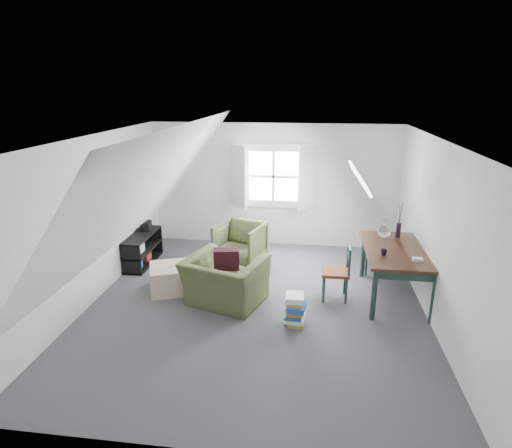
# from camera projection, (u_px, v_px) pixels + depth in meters

# --- Properties ---
(floor) EXTENTS (5.50, 5.50, 0.00)m
(floor) POSITION_uv_depth(u_px,v_px,m) (256.00, 306.00, 6.49)
(floor) COLOR #46464A
(floor) RESTS_ON ground
(ceiling) EXTENTS (5.50, 5.50, 0.00)m
(ceiling) POSITION_uv_depth(u_px,v_px,m) (256.00, 140.00, 5.72)
(ceiling) COLOR white
(ceiling) RESTS_ON wall_back
(wall_back) EXTENTS (5.00, 0.00, 5.00)m
(wall_back) POSITION_uv_depth(u_px,v_px,m) (273.00, 186.00, 8.70)
(wall_back) COLOR silver
(wall_back) RESTS_ON ground
(wall_front) EXTENTS (5.00, 0.00, 5.00)m
(wall_front) POSITION_uv_depth(u_px,v_px,m) (211.00, 333.00, 3.51)
(wall_front) COLOR silver
(wall_front) RESTS_ON ground
(wall_left) EXTENTS (0.00, 5.50, 5.50)m
(wall_left) POSITION_uv_depth(u_px,v_px,m) (91.00, 221.00, 6.42)
(wall_left) COLOR silver
(wall_left) RESTS_ON ground
(wall_right) EXTENTS (0.00, 5.50, 5.50)m
(wall_right) POSITION_uv_depth(u_px,v_px,m) (438.00, 236.00, 5.79)
(wall_right) COLOR silver
(wall_right) RESTS_ON ground
(slope_left) EXTENTS (3.19, 5.50, 4.48)m
(slope_left) POSITION_uv_depth(u_px,v_px,m) (149.00, 189.00, 6.14)
(slope_left) COLOR white
(slope_left) RESTS_ON wall_left
(slope_right) EXTENTS (3.19, 5.50, 4.48)m
(slope_right) POSITION_uv_depth(u_px,v_px,m) (370.00, 196.00, 5.75)
(slope_right) COLOR white
(slope_right) RESTS_ON wall_right
(dormer_window) EXTENTS (1.71, 0.35, 1.30)m
(dormer_window) POSITION_uv_depth(u_px,v_px,m) (273.00, 177.00, 8.57)
(dormer_window) COLOR white
(dormer_window) RESTS_ON wall_back
(skylight) EXTENTS (0.35, 0.75, 0.47)m
(skylight) POSITION_uv_depth(u_px,v_px,m) (360.00, 178.00, 6.99)
(skylight) COLOR white
(skylight) RESTS_ON slope_right
(armchair_near) EXTENTS (1.37, 1.28, 0.73)m
(armchair_near) POSITION_uv_depth(u_px,v_px,m) (226.00, 302.00, 6.61)
(armchair_near) COLOR #404B27
(armchair_near) RESTS_ON floor
(armchair_far) EXTENTS (1.02, 1.04, 0.76)m
(armchair_far) POSITION_uv_depth(u_px,v_px,m) (240.00, 261.00, 8.16)
(armchair_far) COLOR #404B27
(armchair_far) RESTS_ON floor
(throw_pillow) EXTENTS (0.42, 0.29, 0.41)m
(throw_pillow) POSITION_uv_depth(u_px,v_px,m) (227.00, 259.00, 6.55)
(throw_pillow) COLOR #3D101F
(throw_pillow) RESTS_ON armchair_near
(ottoman) EXTENTS (0.81, 0.81, 0.42)m
(ottoman) POSITION_uv_depth(u_px,v_px,m) (171.00, 278.00, 6.94)
(ottoman) COLOR #C4AC92
(ottoman) RESTS_ON floor
(dining_table) EXTENTS (0.98, 1.64, 0.82)m
(dining_table) POSITION_uv_depth(u_px,v_px,m) (397.00, 255.00, 6.55)
(dining_table) COLOR #351D12
(dining_table) RESTS_ON floor
(demijohn) EXTENTS (0.21, 0.21, 0.29)m
(demijohn) POSITION_uv_depth(u_px,v_px,m) (384.00, 231.00, 6.92)
(demijohn) COLOR silver
(demijohn) RESTS_ON dining_table
(vase_twigs) EXTENTS (0.08, 0.08, 0.60)m
(vase_twigs) POSITION_uv_depth(u_px,v_px,m) (398.00, 229.00, 6.98)
(vase_twigs) COLOR black
(vase_twigs) RESTS_ON dining_table
(cup) EXTENTS (0.10, 0.10, 0.09)m
(cup) POSITION_uv_depth(u_px,v_px,m) (383.00, 255.00, 6.26)
(cup) COLOR black
(cup) RESTS_ON dining_table
(paper_box) EXTENTS (0.14, 0.10, 0.04)m
(paper_box) POSITION_uv_depth(u_px,v_px,m) (418.00, 259.00, 6.06)
(paper_box) COLOR white
(paper_box) RESTS_ON dining_table
(dining_chair_far) EXTENTS (0.37, 0.37, 0.79)m
(dining_chair_far) POSITION_uv_depth(u_px,v_px,m) (375.00, 252.00, 7.50)
(dining_chair_far) COLOR #602914
(dining_chair_far) RESTS_ON floor
(dining_chair_near) EXTENTS (0.42, 0.42, 0.89)m
(dining_chair_near) POSITION_uv_depth(u_px,v_px,m) (338.00, 271.00, 6.59)
(dining_chair_near) COLOR #602914
(dining_chair_near) RESTS_ON floor
(media_shelf) EXTENTS (0.37, 1.12, 0.57)m
(media_shelf) POSITION_uv_depth(u_px,v_px,m) (142.00, 251.00, 7.96)
(media_shelf) COLOR black
(media_shelf) RESTS_ON floor
(electronics_box) EXTENTS (0.19, 0.25, 0.19)m
(electronics_box) POSITION_uv_depth(u_px,v_px,m) (146.00, 226.00, 8.11)
(electronics_box) COLOR black
(electronics_box) RESTS_ON media_shelf
(magazine_stack) EXTENTS (0.32, 0.38, 0.43)m
(magazine_stack) POSITION_uv_depth(u_px,v_px,m) (295.00, 309.00, 5.96)
(magazine_stack) COLOR #B29933
(magazine_stack) RESTS_ON floor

